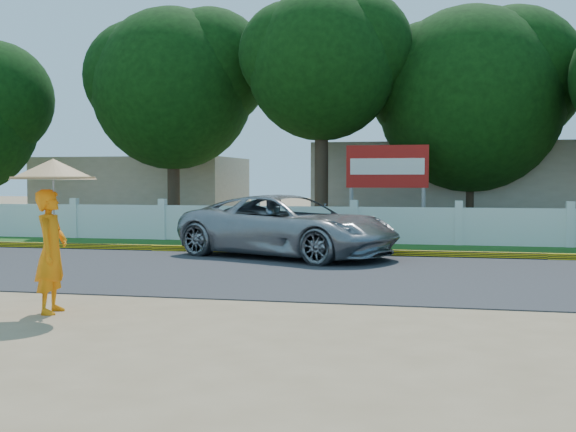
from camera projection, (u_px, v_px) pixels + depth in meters
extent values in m
plane|color=#9E8460|center=(258.00, 314.00, 10.32)|extent=(120.00, 120.00, 0.00)
cube|color=#38383A|center=(314.00, 273.00, 14.71)|extent=(60.00, 7.00, 0.02)
cube|color=#2D601E|center=(348.00, 248.00, 19.83)|extent=(60.00, 3.50, 0.03)
cube|color=yellow|center=(339.00, 252.00, 18.17)|extent=(40.00, 0.18, 0.16)
cube|color=silver|center=(354.00, 225.00, 21.22)|extent=(40.00, 0.10, 1.10)
cube|color=#B7AD99|center=(455.00, 187.00, 27.17)|extent=(10.00, 6.00, 3.20)
cube|color=#B7AD99|center=(144.00, 191.00, 30.90)|extent=(8.00, 5.00, 2.80)
imported|color=gray|center=(288.00, 226.00, 17.63)|extent=(6.08, 4.47, 1.53)
imported|color=orange|center=(51.00, 251.00, 10.34)|extent=(0.53, 0.71, 1.78)
cylinder|color=gray|center=(54.00, 204.00, 10.30)|extent=(0.03, 0.03, 1.16)
cone|color=tan|center=(53.00, 169.00, 10.27)|extent=(1.22, 1.22, 0.29)
cylinder|color=gray|center=(351.00, 209.00, 22.32)|extent=(0.12, 0.12, 2.00)
cylinder|color=gray|center=(423.00, 209.00, 21.85)|extent=(0.12, 0.12, 2.00)
cube|color=#AD1612|center=(387.00, 166.00, 22.02)|extent=(2.50, 0.12, 1.30)
cube|color=silver|center=(387.00, 166.00, 21.96)|extent=(2.25, 0.02, 0.49)
cylinder|color=#473828|center=(470.00, 193.00, 24.33)|extent=(0.44, 0.44, 2.87)
sphere|color=#0F3A0D|center=(471.00, 99.00, 24.16)|extent=(6.22, 6.22, 6.22)
cylinder|color=#473828|center=(174.00, 183.00, 25.96)|extent=(0.44, 0.44, 3.55)
sphere|color=#0F3A0D|center=(173.00, 89.00, 25.79)|extent=(5.76, 5.76, 5.76)
cylinder|color=#473828|center=(321.00, 173.00, 23.47)|extent=(0.44, 0.44, 4.24)
sphere|color=#0F3A0D|center=(322.00, 66.00, 23.29)|extent=(4.85, 4.85, 4.85)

